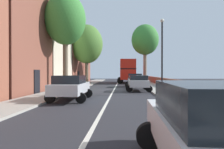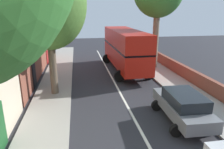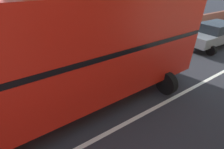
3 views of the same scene
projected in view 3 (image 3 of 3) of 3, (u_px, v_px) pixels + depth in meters
sidewalk_right at (214, 29)px, 16.31m from camera, size 2.60×60.00×0.12m
boundary_wall_right at (200, 21)px, 17.17m from camera, size 0.36×54.00×1.13m
double_decker_bus at (76, 51)px, 5.42m from camera, size 3.71×10.07×4.06m
parked_car_grey_right_2 at (214, 34)px, 11.77m from camera, size 2.55×4.62×1.73m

